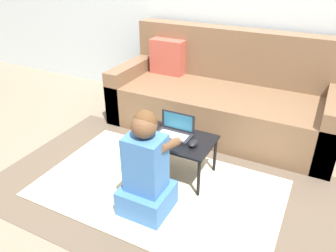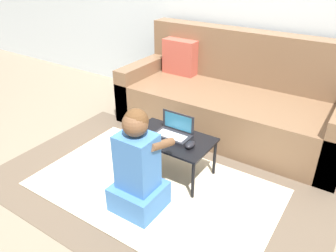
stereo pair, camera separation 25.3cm
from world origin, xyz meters
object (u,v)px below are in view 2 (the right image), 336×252
laptop (174,132)px  person_seated (138,170)px  couch (232,100)px  laptop_desk (171,141)px  computer_mouse (190,145)px

laptop → person_seated: 0.49m
person_seated → couch: bearing=88.2°
couch → laptop: size_ratio=7.66×
person_seated → laptop_desk: bearing=94.5°
computer_mouse → couch: bearing=96.2°
laptop_desk → computer_mouse: size_ratio=6.41×
computer_mouse → person_seated: 0.44m
laptop → computer_mouse: size_ratio=2.77×
laptop → couch: bearing=85.3°
couch → laptop: couch is taller
couch → laptop_desk: (-0.08, -0.96, -0.01)m
laptop_desk → laptop: bearing=83.3°
couch → computer_mouse: bearing=-83.8°
laptop_desk → person_seated: size_ratio=0.84×
laptop_desk → computer_mouse: (0.19, -0.04, 0.05)m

